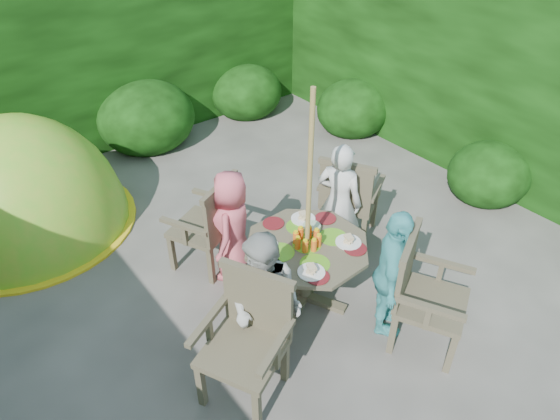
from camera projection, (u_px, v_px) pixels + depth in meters
ground at (244, 281)px, 5.16m from camera, size 60.00×60.00×0.00m
hedge_enclosure at (167, 126)px, 5.28m from camera, size 9.00×9.00×2.50m
patio_table at (307, 253)px, 4.63m from camera, size 1.57×1.57×0.82m
parasol_pole at (308, 208)px, 4.33m from camera, size 0.06×0.06×2.20m
garden_chair_right at (348, 197)px, 5.43m from camera, size 0.78×0.81×1.03m
garden_chair_left at (248, 336)px, 3.85m from camera, size 0.78×0.82×1.06m
garden_chair_back at (209, 224)px, 5.05m from camera, size 0.79×0.76×1.03m
garden_chair_front at (423, 293)px, 4.24m from camera, size 0.82×0.79×1.06m
child_right at (339, 202)px, 5.16m from camera, size 0.49×0.58×1.33m
child_left at (266, 304)px, 4.00m from camera, size 0.73×0.80×1.33m
child_back at (233, 227)px, 4.91m from camera, size 0.71×0.68×1.22m
child_front at (391, 275)px, 4.30m from camera, size 0.78×0.74×1.30m
dome_tent at (34, 226)px, 5.91m from camera, size 2.74×2.74×2.72m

